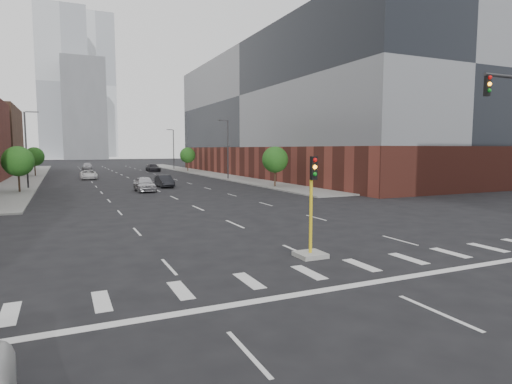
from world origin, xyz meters
TOP-DOWN VIEW (x-y plane):
  - ground at (0.00, 0.00)m, footprint 400.00×400.00m
  - sidewalk_left_far at (-15.00, 74.00)m, footprint 5.00×92.00m
  - sidewalk_right_far at (15.00, 74.00)m, footprint 5.00×92.00m
  - building_right_main at (29.50, 60.00)m, footprint 24.00×70.00m
  - tower_left at (-8.00, 220.00)m, footprint 22.00×22.00m
  - tower_right at (10.00, 260.00)m, footprint 20.00×20.00m
  - tower_mid at (0.00, 200.00)m, footprint 18.00×18.00m
  - median_traffic_signal at (0.00, 8.97)m, footprint 1.20×1.20m
  - streetlight_right_a at (13.41, 55.00)m, footprint 1.60×0.22m
  - streetlight_right_b at (13.41, 90.00)m, footprint 1.60×0.22m
  - streetlight_left at (-13.41, 50.00)m, footprint 1.60×0.22m
  - tree_left_near at (-14.00, 45.00)m, footprint 3.20×3.20m
  - tree_left_far at (-14.00, 75.00)m, footprint 3.20×3.20m
  - tree_right_near at (14.00, 40.00)m, footprint 3.20×3.20m
  - tree_right_far at (14.00, 80.00)m, footprint 3.20×3.20m
  - car_near_left at (-1.50, 41.46)m, footprint 1.99×4.92m
  - car_mid_right at (1.65, 45.75)m, footprint 1.65×4.52m
  - car_far_left at (-6.08, 64.29)m, footprint 2.45×5.23m
  - car_deep_right at (7.38, 82.81)m, footprint 2.43×5.52m
  - car_distant at (-4.53, 98.50)m, footprint 2.46×5.04m

SIDE VIEW (x-z plane):
  - ground at x=0.00m, z-range 0.00..0.00m
  - sidewalk_left_far at x=-15.00m, z-range 0.00..0.15m
  - sidewalk_right_far at x=15.00m, z-range 0.00..0.15m
  - car_far_left at x=-6.08m, z-range 0.00..1.45m
  - car_mid_right at x=1.65m, z-range 0.00..1.48m
  - car_deep_right at x=7.38m, z-range 0.00..1.58m
  - car_distant at x=-4.53m, z-range 0.00..1.65m
  - car_near_left at x=-1.50m, z-range 0.00..1.68m
  - median_traffic_signal at x=0.00m, z-range -1.23..3.17m
  - tree_left_near at x=-14.00m, z-range 0.97..5.82m
  - tree_left_far at x=-14.00m, z-range 0.97..5.82m
  - tree_right_near at x=14.00m, z-range 0.97..5.82m
  - tree_right_far at x=14.00m, z-range 0.97..5.82m
  - streetlight_right_a at x=13.41m, z-range 0.47..9.55m
  - streetlight_right_b at x=13.41m, z-range 0.47..9.55m
  - streetlight_left at x=-13.41m, z-range 0.47..9.55m
  - building_right_main at x=29.50m, z-range 0.00..22.00m
  - tower_mid at x=0.00m, z-range 0.00..44.00m
  - tower_left at x=-8.00m, z-range 0.00..70.00m
  - tower_right at x=10.00m, z-range 0.00..80.00m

